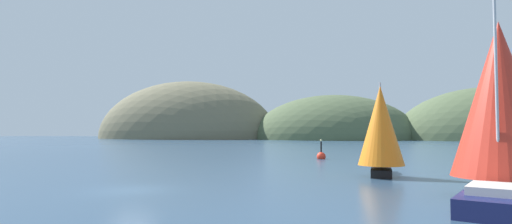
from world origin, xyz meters
TOP-DOWN VIEW (x-y plane):
  - ground_plane at (0.00, 0.00)m, footprint 360.00×360.00m
  - headland_left at (-55.00, 135.00)m, footprint 77.28×44.00m
  - headland_right at (60.00, 135.00)m, footprint 66.43×44.00m
  - headland_center at (5.00, 135.00)m, footprint 62.95×44.00m
  - sailboat_scarlet_sail at (19.91, 1.30)m, footprint 6.89×9.91m
  - sailboat_orange_sail at (14.64, 10.40)m, footprint 3.60×6.79m
  - channel_buoy at (8.79, 28.43)m, footprint 1.10×1.10m

SIDE VIEW (x-z plane):
  - ground_plane at x=0.00m, z-range 0.00..0.00m
  - headland_left at x=-55.00m, z-range -23.75..23.75m
  - headland_right at x=60.00m, z-range -18.72..18.72m
  - headland_center at x=5.00m, z-range -16.88..16.88m
  - channel_buoy at x=8.79m, z-range -0.95..1.69m
  - sailboat_orange_sail at x=14.64m, z-range -0.03..7.24m
  - sailboat_scarlet_sail at x=19.91m, z-range -0.48..9.95m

